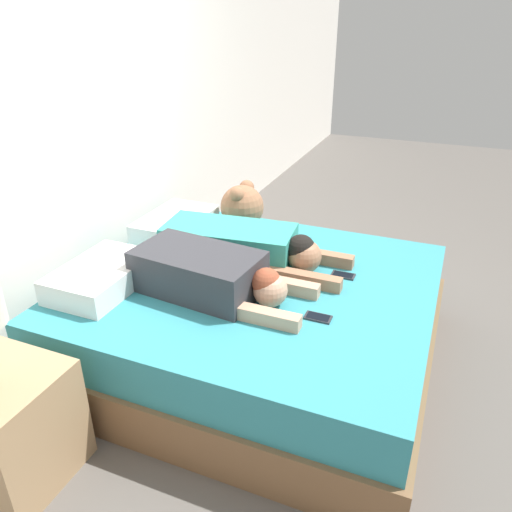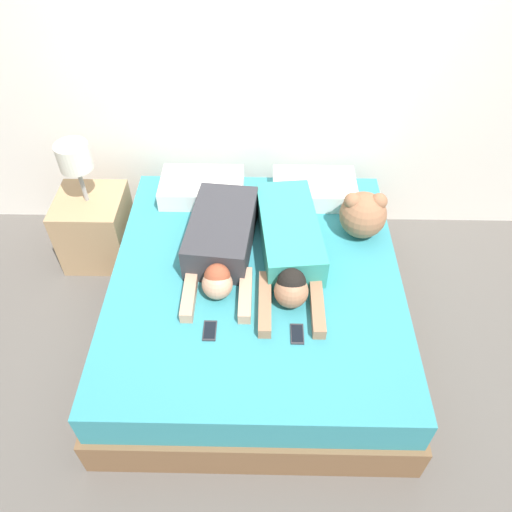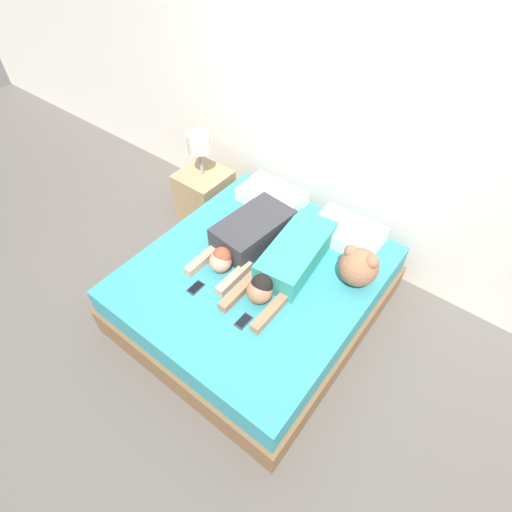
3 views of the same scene
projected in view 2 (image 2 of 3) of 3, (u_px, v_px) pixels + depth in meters
The scene contains 11 objects.
ground_plane at pixel (256, 326), 3.38m from camera, with size 12.00×12.00×0.00m, color #5B5651.
wall_back at pixel (259, 64), 3.24m from camera, with size 12.00×0.06×2.60m.
bed at pixel (256, 301), 3.19m from camera, with size 1.80×1.98×0.53m.
pillow_head_left at pixel (202, 188), 3.48m from camera, with size 0.57×0.37×0.13m.
pillow_head_right at pixel (314, 189), 3.47m from camera, with size 0.57×0.37×0.13m.
person_left at pixel (221, 241), 3.04m from camera, with size 0.44×0.97×0.23m.
person_right at pixel (289, 245), 3.03m from camera, with size 0.42×1.13×0.22m.
cell_phone_left at pixel (210, 331), 2.70m from camera, with size 0.07×0.13×0.01m.
cell_phone_right at pixel (297, 334), 2.68m from camera, with size 0.07×0.13×0.01m.
plush_toy at pixel (363, 214), 3.14m from camera, with size 0.30×0.30×0.31m.
nightstand at pixel (95, 224), 3.64m from camera, with size 0.47×0.47×0.98m.
Camera 2 is at (0.04, -2.02, 2.74)m, focal length 35.00 mm.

